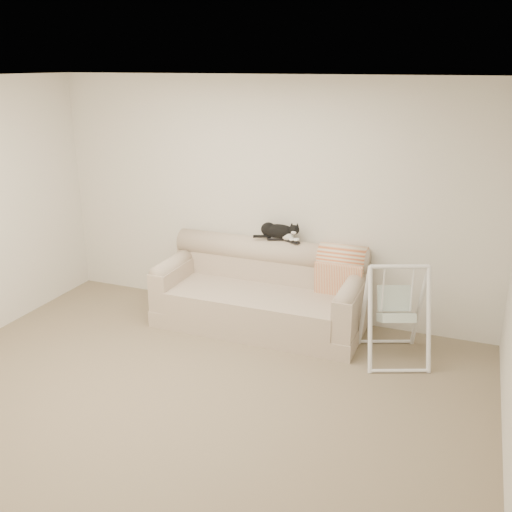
{
  "coord_description": "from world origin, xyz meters",
  "views": [
    {
      "loc": [
        2.08,
        -3.69,
        2.71
      ],
      "look_at": [
        0.14,
        1.27,
        0.9
      ],
      "focal_mm": 40.0,
      "sensor_mm": 36.0,
      "label": 1
    }
  ],
  "objects_px": {
    "tuxedo_cat": "(279,231)",
    "sofa": "(262,294)",
    "baby_swing": "(395,312)",
    "remote_b": "(293,241)",
    "remote_a": "(276,239)"
  },
  "relations": [
    {
      "from": "tuxedo_cat",
      "to": "remote_b",
      "type": "bearing_deg",
      "value": -10.26
    },
    {
      "from": "remote_b",
      "to": "baby_swing",
      "type": "height_order",
      "value": "baby_swing"
    },
    {
      "from": "baby_swing",
      "to": "remote_a",
      "type": "bearing_deg",
      "value": 160.79
    },
    {
      "from": "tuxedo_cat",
      "to": "sofa",
      "type": "bearing_deg",
      "value": -112.95
    },
    {
      "from": "sofa",
      "to": "baby_swing",
      "type": "xyz_separation_m",
      "value": [
        1.45,
        -0.24,
        0.13
      ]
    },
    {
      "from": "remote_a",
      "to": "tuxedo_cat",
      "type": "distance_m",
      "value": 0.09
    },
    {
      "from": "remote_a",
      "to": "baby_swing",
      "type": "height_order",
      "value": "baby_swing"
    },
    {
      "from": "remote_a",
      "to": "remote_b",
      "type": "bearing_deg",
      "value": -5.41
    },
    {
      "from": "sofa",
      "to": "remote_b",
      "type": "distance_m",
      "value": 0.66
    },
    {
      "from": "remote_b",
      "to": "baby_swing",
      "type": "distance_m",
      "value": 1.34
    },
    {
      "from": "remote_b",
      "to": "tuxedo_cat",
      "type": "relative_size",
      "value": 0.34
    },
    {
      "from": "remote_b",
      "to": "sofa",
      "type": "bearing_deg",
      "value": -141.18
    },
    {
      "from": "remote_b",
      "to": "tuxedo_cat",
      "type": "bearing_deg",
      "value": 169.74
    },
    {
      "from": "baby_swing",
      "to": "tuxedo_cat",
      "type": "bearing_deg",
      "value": 159.92
    },
    {
      "from": "tuxedo_cat",
      "to": "baby_swing",
      "type": "height_order",
      "value": "tuxedo_cat"
    }
  ]
}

